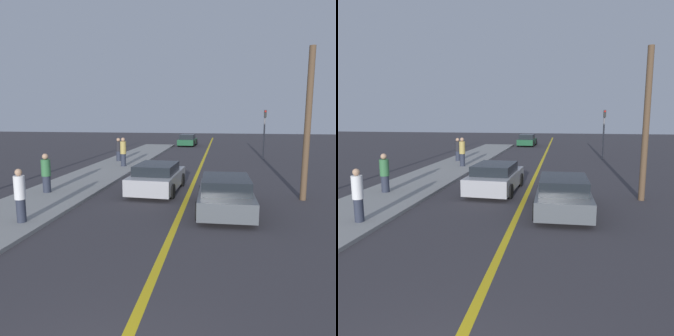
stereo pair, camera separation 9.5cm
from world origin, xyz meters
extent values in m
cube|color=gold|center=(0.00, 18.00, 0.00)|extent=(0.20, 60.00, 0.01)
cube|color=gray|center=(-5.50, 16.94, 0.06)|extent=(3.23, 33.88, 0.12)
cube|color=#4C5156|center=(1.52, 9.12, 0.47)|extent=(1.90, 4.01, 0.61)
cube|color=black|center=(1.52, 8.92, 1.01)|extent=(1.65, 2.22, 0.47)
cylinder|color=black|center=(0.63, 10.33, 0.31)|extent=(0.23, 0.62, 0.62)
cylinder|color=black|center=(2.36, 10.37, 0.31)|extent=(0.23, 0.62, 0.62)
cylinder|color=black|center=(0.68, 7.87, 0.31)|extent=(0.23, 0.62, 0.62)
cylinder|color=black|center=(2.41, 7.90, 0.31)|extent=(0.23, 0.62, 0.62)
cube|color=#9E9EA3|center=(-1.43, 11.72, 0.51)|extent=(2.03, 4.06, 0.68)
cube|color=black|center=(-1.43, 11.52, 1.05)|extent=(1.73, 2.26, 0.41)
cylinder|color=black|center=(-2.26, 12.99, 0.31)|extent=(0.25, 0.63, 0.62)
cylinder|color=black|center=(-0.50, 12.91, 0.31)|extent=(0.25, 0.63, 0.62)
cylinder|color=black|center=(-2.37, 10.53, 0.31)|extent=(0.25, 0.63, 0.62)
cylinder|color=black|center=(-0.61, 10.45, 0.31)|extent=(0.25, 0.63, 0.62)
cube|color=#144728|center=(-2.41, 33.95, 0.47)|extent=(1.87, 3.89, 0.59)
cube|color=black|center=(-2.41, 33.76, 1.02)|extent=(1.60, 2.16, 0.51)
cylinder|color=black|center=(-3.18, 35.17, 0.33)|extent=(0.24, 0.66, 0.65)
cylinder|color=black|center=(-1.54, 35.11, 0.33)|extent=(0.24, 0.66, 0.65)
cylinder|color=black|center=(-3.27, 32.80, 0.33)|extent=(0.24, 0.66, 0.65)
cylinder|color=black|center=(-1.63, 32.74, 0.33)|extent=(0.24, 0.66, 0.65)
cylinder|color=#282D3D|center=(-4.63, 6.48, 0.48)|extent=(0.28, 0.28, 0.72)
cylinder|color=silver|center=(-4.63, 6.48, 1.20)|extent=(0.33, 0.33, 0.72)
sphere|color=tan|center=(-4.63, 6.48, 1.66)|extent=(0.21, 0.21, 0.21)
cylinder|color=#282D3D|center=(-5.92, 10.25, 0.47)|extent=(0.33, 0.33, 0.70)
cylinder|color=#336B3D|center=(-5.92, 10.25, 1.17)|extent=(0.38, 0.38, 0.70)
sphere|color=tan|center=(-5.92, 10.25, 1.64)|extent=(0.25, 0.25, 0.25)
cylinder|color=#282D3D|center=(-4.85, 17.76, 0.52)|extent=(0.32, 0.32, 0.79)
cylinder|color=tan|center=(-4.85, 17.76, 1.31)|extent=(0.38, 0.38, 0.79)
sphere|color=tan|center=(-4.85, 17.76, 1.83)|extent=(0.25, 0.25, 0.25)
cylinder|color=#282D3D|center=(-5.93, 20.13, 0.46)|extent=(0.34, 0.34, 0.69)
cylinder|color=#232328|center=(-5.93, 20.13, 1.15)|extent=(0.40, 0.40, 0.69)
sphere|color=tan|center=(-5.93, 20.13, 1.62)|extent=(0.26, 0.26, 0.26)
cylinder|color=slate|center=(4.53, 23.70, 1.87)|extent=(0.12, 0.12, 3.75)
cube|color=black|center=(4.53, 23.52, 3.47)|extent=(0.18, 0.18, 0.55)
sphere|color=red|center=(4.53, 23.43, 3.64)|extent=(0.14, 0.14, 0.14)
cylinder|color=brown|center=(4.60, 11.14, 2.96)|extent=(0.24, 0.24, 5.92)
camera|label=1|loc=(1.34, -2.29, 3.34)|focal=35.00mm
camera|label=2|loc=(1.44, -2.27, 3.34)|focal=35.00mm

